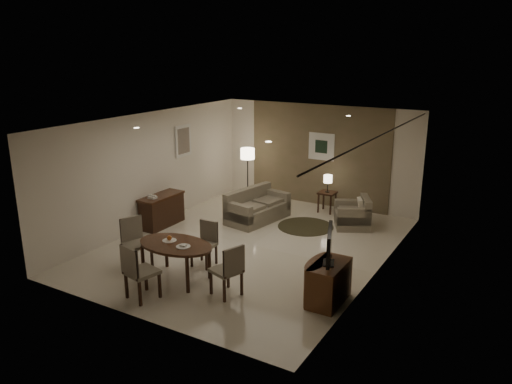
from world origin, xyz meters
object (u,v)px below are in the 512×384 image
Objects in this scene: chair_far at (204,245)px; chair_near at (142,271)px; tv_cabinet at (329,283)px; sofa at (258,205)px; floor_lamp at (248,175)px; side_table at (327,202)px; chair_left at (137,244)px; chair_right at (226,270)px; console_desk at (162,210)px; dining_table at (176,261)px; armchair at (352,212)px.

chair_near is at bearing -95.95° from chair_far.
chair_near is at bearing -152.32° from tv_cabinet.
floor_lamp reaches higher than sofa.
floor_lamp is at bearing -173.33° from side_table.
tv_cabinet is 0.91× the size of chair_near.
chair_near reaches higher than side_table.
chair_left reaches higher than chair_right.
sofa is (1.80, 1.47, 0.01)m from console_desk.
side_table is (0.88, 5.05, -0.08)m from dining_table.
chair_near is (-0.03, -0.86, 0.15)m from dining_table.
tv_cabinet is 0.96× the size of chair_right.
chair_left is at bearing -171.51° from tv_cabinet.
side_table is (0.90, 5.91, -0.23)m from chair_near.
chair_left is (-0.96, 0.90, -0.01)m from chair_near.
chair_left is (-0.98, 0.04, 0.13)m from dining_table.
chair_left is at bearing -110.36° from side_table.
chair_left is at bearing -60.70° from console_desk.
chair_right is (2.11, -0.09, -0.01)m from chair_left.
tv_cabinet is at bearing -12.93° from armchair.
armchair is (-0.92, 3.70, 0.02)m from tv_cabinet.
chair_near is at bearing -46.70° from armchair.
dining_table is 0.75m from chair_far.
floor_lamp reaches higher than dining_table.
chair_left is at bearing 177.75° from dining_table.
chair_right is at bearing -62.65° from floor_lamp.
tv_cabinet is 3.14m from chair_near.
chair_left is at bearing -30.51° from chair_near.
chair_right is 1.14× the size of armchair.
floor_lamp reaches higher than tv_cabinet.
chair_left reaches higher than side_table.
armchair reaches higher than tv_cabinet.
armchair is at bearing -170.65° from chair_right.
chair_far is 1.28m from chair_left.
dining_table is at bearing -164.64° from sofa.
console_desk is 1.21× the size of chair_near.
console_desk is at bearing -87.88° from armchair.
chair_right is 5.11m from side_table.
chair_left is at bearing -148.62° from chair_far.
chair_right is at bearing -87.14° from side_table.
dining_table is 5.00m from floor_lamp.
floor_lamp is (-1.45, 4.04, 0.32)m from chair_far.
armchair is (3.97, 2.20, -0.01)m from console_desk.
tv_cabinet is 1.09× the size of armchair.
chair_far is 3.96m from armchair.
chair_left is 0.64× the size of floor_lamp.
armchair is (2.81, 4.26, -0.12)m from chair_left.
tv_cabinet is at bearing 12.23° from dining_table.
console_desk is 2.60m from chair_far.
side_table is at bearing 44.42° from console_desk.
console_desk is 3.91m from chair_right.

